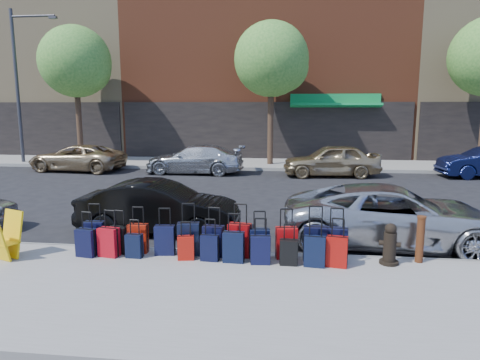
# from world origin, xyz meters

# --- Properties ---
(ground) EXTENTS (120.00, 120.00, 0.00)m
(ground) POSITION_xyz_m (0.00, 0.00, 0.00)
(ground) COLOR black
(ground) RESTS_ON ground
(sidewalk_near) EXTENTS (60.00, 4.00, 0.15)m
(sidewalk_near) POSITION_xyz_m (0.00, -6.50, 0.07)
(sidewalk_near) COLOR gray
(sidewalk_near) RESTS_ON ground
(sidewalk_far) EXTENTS (60.00, 4.00, 0.15)m
(sidewalk_far) POSITION_xyz_m (0.00, 10.00, 0.07)
(sidewalk_far) COLOR gray
(sidewalk_far) RESTS_ON ground
(curb_near) EXTENTS (60.00, 0.08, 0.15)m
(curb_near) POSITION_xyz_m (0.00, -4.48, 0.07)
(curb_near) COLOR gray
(curb_near) RESTS_ON ground
(curb_far) EXTENTS (60.00, 0.08, 0.15)m
(curb_far) POSITION_xyz_m (0.00, 7.98, 0.07)
(curb_far) COLOR gray
(curb_far) RESTS_ON ground
(building_left) EXTENTS (15.00, 12.12, 16.00)m
(building_left) POSITION_xyz_m (-16.00, 17.98, 7.98)
(building_left) COLOR tan
(building_left) RESTS_ON ground
(building_center) EXTENTS (17.00, 12.85, 20.00)m
(building_center) POSITION_xyz_m (0.00, 17.99, 9.98)
(building_center) COLOR brown
(building_center) RESTS_ON ground
(tree_left) EXTENTS (3.80, 3.80, 7.27)m
(tree_left) POSITION_xyz_m (-9.86, 9.50, 5.41)
(tree_left) COLOR black
(tree_left) RESTS_ON sidewalk_far
(tree_center) EXTENTS (3.80, 3.80, 7.27)m
(tree_center) POSITION_xyz_m (0.64, 9.50, 5.41)
(tree_center) COLOR black
(tree_center) RESTS_ON sidewalk_far
(streetlight) EXTENTS (2.59, 0.18, 8.00)m
(streetlight) POSITION_xyz_m (-12.80, 8.80, 4.66)
(streetlight) COLOR #333338
(streetlight) RESTS_ON sidewalk_far
(suitcase_front_0) EXTENTS (0.43, 0.25, 1.00)m
(suitcase_front_0) POSITION_xyz_m (-2.52, -4.77, 0.46)
(suitcase_front_0) COLOR black
(suitcase_front_0) RESTS_ON sidewalk_near
(suitcase_front_1) EXTENTS (0.40, 0.27, 0.89)m
(suitcase_front_1) POSITION_xyz_m (-1.96, -4.85, 0.43)
(suitcase_front_1) COLOR black
(suitcase_front_1) RESTS_ON sidewalk_near
(suitcase_front_2) EXTENTS (0.40, 0.23, 0.96)m
(suitcase_front_2) POSITION_xyz_m (-1.57, -4.78, 0.45)
(suitcase_front_2) COLOR maroon
(suitcase_front_2) RESTS_ON sidewalk_near
(suitcase_front_3) EXTENTS (0.42, 0.26, 0.96)m
(suitcase_front_3) POSITION_xyz_m (-0.99, -4.84, 0.45)
(suitcase_front_3) COLOR black
(suitcase_front_3) RESTS_ON sidewalk_near
(suitcase_front_4) EXTENTS (0.47, 0.30, 1.06)m
(suitcase_front_4) POSITION_xyz_m (-0.50, -4.79, 0.48)
(suitcase_front_4) COLOR black
(suitcase_front_4) RESTS_ON sidewalk_near
(suitcase_front_5) EXTENTS (0.44, 0.28, 0.99)m
(suitcase_front_5) POSITION_xyz_m (0.01, -4.80, 0.46)
(suitcase_front_5) COLOR black
(suitcase_front_5) RESTS_ON sidewalk_near
(suitcase_front_6) EXTENTS (0.48, 0.31, 1.07)m
(suitcase_front_6) POSITION_xyz_m (0.54, -4.76, 0.49)
(suitcase_front_6) COLOR maroon
(suitcase_front_6) RESTS_ON sidewalk_near
(suitcase_front_7) EXTENTS (0.41, 0.26, 0.95)m
(suitcase_front_7) POSITION_xyz_m (0.95, -4.82, 0.45)
(suitcase_front_7) COLOR black
(suitcase_front_7) RESTS_ON sidewalk_near
(suitcase_front_8) EXTENTS (0.45, 0.30, 1.00)m
(suitcase_front_8) POSITION_xyz_m (1.48, -4.77, 0.46)
(suitcase_front_8) COLOR #AA0A0D
(suitcase_front_8) RESTS_ON sidewalk_near
(suitcase_front_9) EXTENTS (0.45, 0.26, 1.08)m
(suitcase_front_9) POSITION_xyz_m (2.04, -4.81, 0.49)
(suitcase_front_9) COLOR black
(suitcase_front_9) RESTS_ON sidewalk_near
(suitcase_front_10) EXTENTS (0.45, 0.27, 1.04)m
(suitcase_front_10) POSITION_xyz_m (2.45, -4.77, 0.48)
(suitcase_front_10) COLOR black
(suitcase_front_10) RESTS_ON sidewalk_near
(suitcase_back_0) EXTENTS (0.41, 0.28, 0.91)m
(suitcase_back_0) POSITION_xyz_m (-2.53, -5.13, 0.43)
(suitcase_back_0) COLOR black
(suitcase_back_0) RESTS_ON sidewalk_near
(suitcase_back_1) EXTENTS (0.43, 0.30, 0.95)m
(suitcase_back_1) POSITION_xyz_m (-2.07, -5.08, 0.45)
(suitcase_back_1) COLOR #AA0A16
(suitcase_back_1) RESTS_ON sidewalk_near
(suitcase_back_2) EXTENTS (0.33, 0.20, 0.77)m
(suitcase_back_2) POSITION_xyz_m (-1.54, -5.08, 0.39)
(suitcase_back_2) COLOR black
(suitcase_back_2) RESTS_ON sidewalk_near
(suitcase_back_4) EXTENTS (0.35, 0.24, 0.77)m
(suitcase_back_4) POSITION_xyz_m (-0.49, -5.08, 0.39)
(suitcase_back_4) COLOR #A9140A
(suitcase_back_4) RESTS_ON sidewalk_near
(suitcase_back_5) EXTENTS (0.36, 0.22, 0.83)m
(suitcase_back_5) POSITION_xyz_m (-0.01, -5.08, 0.41)
(suitcase_back_5) COLOR black
(suitcase_back_5) RESTS_ON sidewalk_near
(suitcase_back_6) EXTENTS (0.41, 0.25, 0.96)m
(suitcase_back_6) POSITION_xyz_m (0.46, -5.09, 0.45)
(suitcase_back_6) COLOR black
(suitcase_back_6) RESTS_ON sidewalk_near
(suitcase_back_7) EXTENTS (0.39, 0.24, 0.89)m
(suitcase_back_7) POSITION_xyz_m (0.99, -5.13, 0.43)
(suitcase_back_7) COLOR black
(suitcase_back_7) RESTS_ON sidewalk_near
(suitcase_back_8) EXTENTS (0.34, 0.20, 0.80)m
(suitcase_back_8) POSITION_xyz_m (1.53, -5.14, 0.40)
(suitcase_back_8) COLOR black
(suitcase_back_8) RESTS_ON sidewalk_near
(suitcase_back_9) EXTENTS (0.41, 0.27, 0.93)m
(suitcase_back_9) POSITION_xyz_m (2.01, -5.15, 0.44)
(suitcase_back_9) COLOR black
(suitcase_back_9) RESTS_ON sidewalk_near
(suitcase_back_10) EXTENTS (0.43, 0.30, 0.93)m
(suitcase_back_10) POSITION_xyz_m (2.43, -5.12, 0.44)
(suitcase_back_10) COLOR #970D09
(suitcase_back_10) RESTS_ON sidewalk_near
(fire_hydrant) EXTENTS (0.41, 0.36, 0.80)m
(fire_hydrant) POSITION_xyz_m (3.44, -4.87, 0.52)
(fire_hydrant) COLOR black
(fire_hydrant) RESTS_ON sidewalk_near
(bollard) EXTENTS (0.17, 0.17, 0.92)m
(bollard) POSITION_xyz_m (4.04, -4.70, 0.62)
(bollard) COLOR #38190C
(bollard) RESTS_ON sidewalk_near
(display_rack) EXTENTS (0.69, 0.73, 0.94)m
(display_rack) POSITION_xyz_m (-4.05, -5.47, 0.61)
(display_rack) COLOR yellow
(display_rack) RESTS_ON sidewalk_near
(car_near_1) EXTENTS (3.96, 1.40, 1.30)m
(car_near_1) POSITION_xyz_m (-1.70, -2.89, 0.65)
(car_near_1) COLOR black
(car_near_1) RESTS_ON ground
(car_near_2) EXTENTS (5.11, 2.68, 1.37)m
(car_near_2) POSITION_xyz_m (3.89, -3.21, 0.69)
(car_near_2) COLOR #ADAFB4
(car_near_2) RESTS_ON ground
(car_far_0) EXTENTS (4.83, 2.56, 1.29)m
(car_far_0) POSITION_xyz_m (-8.89, 6.90, 0.65)
(car_far_0) COLOR tan
(car_far_0) RESTS_ON ground
(car_far_1) EXTENTS (4.70, 2.04, 1.35)m
(car_far_1) POSITION_xyz_m (-2.95, 6.75, 0.67)
(car_far_1) COLOR silver
(car_far_1) RESTS_ON ground
(car_far_2) EXTENTS (4.45, 2.11, 1.47)m
(car_far_2) POSITION_xyz_m (3.40, 6.61, 0.73)
(car_far_2) COLOR tan
(car_far_2) RESTS_ON ground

